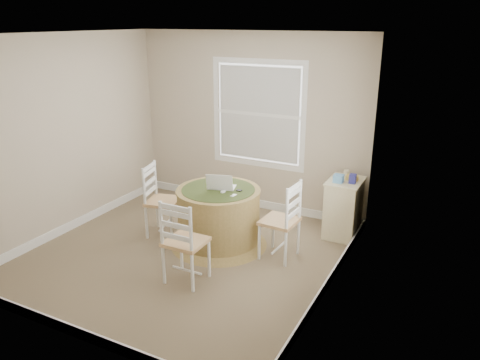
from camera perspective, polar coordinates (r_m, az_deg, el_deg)
The scene contains 14 objects.
room at distance 5.44m, azimuth -4.79°, elevation 3.54°, with size 3.64×3.64×2.64m.
round_table at distance 5.92m, azimuth -2.62°, elevation -4.25°, with size 1.23×1.23×0.75m.
chair_left at distance 6.25m, azimuth -9.36°, elevation -2.53°, with size 0.42×0.40×0.95m, color white, non-canonical shape.
chair_near at distance 5.12m, azimuth -6.63°, elevation -7.43°, with size 0.42×0.40×0.95m, color white, non-canonical shape.
chair_right at distance 5.60m, azimuth 4.84°, elevation -4.96°, with size 0.42×0.40×0.95m, color white, non-canonical shape.
laptop at distance 5.81m, azimuth -2.29°, elevation -0.76°, with size 0.40×0.37×0.23m.
mouse at distance 5.69m, azimuth -2.07°, elevation -1.43°, with size 0.06×0.10×0.03m, color white.
phone at distance 5.58m, azimuth -0.81°, elevation -1.94°, with size 0.04×0.09×0.02m, color #B7BABF.
keys at distance 5.72m, azimuth -0.11°, elevation -1.34°, with size 0.06×0.05×0.03m, color black.
corner_chest at distance 6.33m, azimuth 12.46°, elevation -3.33°, with size 0.44×0.58×0.77m.
tissue_box at distance 6.09m, azimuth 11.92°, elevation 0.18°, with size 0.12×0.12×0.10m, color #63A7E3.
box_yellow at distance 6.22m, azimuth 13.50°, elevation 0.26°, with size 0.15×0.10×0.06m, color gold.
box_blue at distance 6.09m, azimuth 13.57°, elevation 0.15°, with size 0.08×0.08×0.12m, color #323195.
cup_cream at distance 6.34m, azimuth 12.86°, elevation 0.82°, with size 0.07×0.07×0.09m, color beige.
Camera 1 is at (2.95, -4.28, 2.75)m, focal length 35.00 mm.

